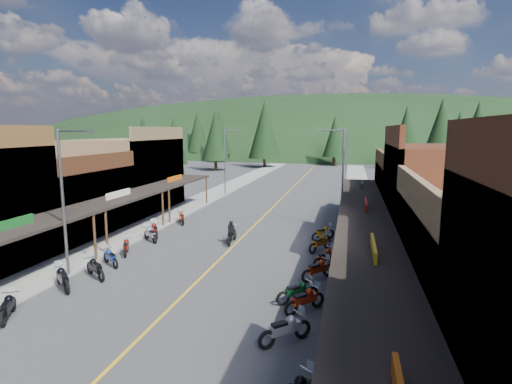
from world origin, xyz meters
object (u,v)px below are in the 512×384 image
Objects in this scene: pine_0 at (143,136)px; bike_east_3 at (285,328)px; bike_west_5 at (95,267)px; pine_3 at (335,136)px; bike_west_8 at (150,234)px; bike_east_6 at (318,268)px; pine_5 at (477,129)px; shop_west_2 at (60,202)px; bike_east_8 at (320,242)px; shop_east_2 at (454,205)px; pine_1 at (219,132)px; bike_west_6 at (110,257)px; pine_4 at (406,133)px; bike_west_4 at (62,277)px; streetlight_0 at (65,197)px; bike_east_9 at (323,232)px; streetlight_3 at (345,156)px; pine_8 at (174,141)px; pine_10 at (215,135)px; pine_2 at (265,129)px; shop_east_3 at (424,195)px; pine_7 at (197,132)px; rider_on_bike at (232,234)px; streetlight_2 at (341,174)px; bike_west_7 at (126,246)px; bike_west_9 at (155,229)px; pine_9 at (458,140)px; pedestrian_east_a at (356,257)px; bike_west_10 at (182,217)px; bike_east_5 at (298,291)px; pedestrian_east_b at (353,202)px; shop_west_3 at (127,175)px; bike_west_3 at (8,306)px.

pine_0 reaches higher than bike_east_3.
pine_3 is at bearing 26.59° from bike_west_5.
pine_0 is 5.39× the size of bike_west_8.
pine_5 is at bearing 110.86° from bike_east_6.
bike_east_8 is (19.69, 0.14, -1.90)m from shop_west_2.
pine_1 is (-37.78, 68.30, 3.72)m from shop_east_2.
pine_4 is at bearing 15.34° from bike_west_6.
bike_west_4 is at bearing -119.46° from bike_east_6.
bike_east_9 is (12.86, 10.63, -3.87)m from streetlight_0.
pine_5 is (27.05, 42.00, 3.53)m from streetlight_3.
pine_8 is 57.38m from bike_east_3.
pine_4 is 1.08× the size of pine_10.
pine_5 is 6.22× the size of bike_east_3.
shop_east_2 is 61.28m from pine_2.
pine_7 is at bearing 125.27° from shop_east_3.
pine_8 reaches higher than rider_on_bike.
pine_10 is 54.13m from bike_east_8.
streetlight_2 is 4.06× the size of bike_west_7.
bike_west_8 is 1.12m from bike_west_9.
pine_5 is at bearing 8.11° from bike_west_6.
pine_2 is 28.08m from pine_4.
pine_9 is 47.14m from bike_east_8.
rider_on_bike is at bearing 1.36° from bike_west_5.
bike_west_6 is at bearing -98.05° from pine_3.
bike_east_3 is at bearing -100.09° from pine_4.
shop_west_2 reaches higher than bike_west_4.
pine_1 is 6.13× the size of bike_west_8.
streetlight_2 is at bearing -150.68° from pedestrian_east_a.
bike_west_10 is 17.80m from bike_east_5.
bike_west_5 is (-39.51, -77.85, -7.36)m from pine_5.
shop_east_3 reaches higher than bike_west_7.
rider_on_bike reaches higher than bike_east_8.
bike_east_5 is at bearing -135.58° from shop_east_2.
streetlight_2 is at bearing 56.64° from pedestrian_east_b.
streetlight_2 is at bearing 132.46° from bike_east_3.
pine_7 is 5.55× the size of bike_east_3.
pedestrian_east_a is at bearing -109.28° from pine_5.
streetlight_0 is 11.29m from rider_on_bike.
streetlight_3 reaches higher than bike_west_8.
pine_3 is at bearing 27.78° from bike_west_6.
streetlight_2 is 3.58× the size of rider_on_bike.
pine_8 is at bearing -153.43° from pine_4.
streetlight_0 is 5.86m from bike_west_7.
shop_west_2 is 39.33m from pine_8.
shop_west_3 reaches higher than bike_east_6.
shop_east_3 is at bearing -70.01° from streetlight_3.
pedestrian_east_b is at bearing -59.50° from pine_1.
pine_4 is 20.01m from pine_5.
shop_west_3 reaches higher than bike_west_3.
bike_east_8 is (12.09, 9.43, -0.01)m from bike_west_4.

